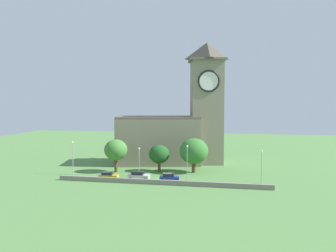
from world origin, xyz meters
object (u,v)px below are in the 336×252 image
(streetlamp_central, at_px, (187,157))
(streetlamp_east_mid, at_px, (262,162))
(church, at_px, (178,125))
(car_white, at_px, (139,176))
(tree_riverside_east, at_px, (116,150))
(car_yellow, at_px, (108,176))
(car_blue, at_px, (169,177))
(streetlamp_west_mid, at_px, (139,158))
(tree_churchyard, at_px, (194,151))
(streetlamp_west_end, at_px, (73,153))
(tree_riverside_west, at_px, (159,154))

(streetlamp_central, relative_size, streetlamp_east_mid, 1.10)
(church, xyz_separation_m, car_white, (-4.79, -22.50, -9.79))
(tree_riverside_east, bearing_deg, car_yellow, -81.83)
(car_blue, bearing_deg, streetlamp_east_mid, 6.19)
(car_white, relative_size, streetlamp_east_mid, 0.67)
(streetlamp_west_mid, bearing_deg, car_yellow, -152.16)
(church, bearing_deg, tree_churchyard, -63.48)
(car_yellow, height_order, car_blue, car_blue)
(streetlamp_central, height_order, tree_riverside_east, tree_riverside_east)
(car_white, xyz_separation_m, streetlamp_west_end, (-16.70, 2.58, 4.18))
(car_blue, distance_m, streetlamp_west_end, 24.08)
(tree_riverside_east, bearing_deg, car_blue, -27.80)
(tree_riverside_east, bearing_deg, streetlamp_central, -17.28)
(church, distance_m, tree_riverside_east, 20.35)
(tree_riverside_west, height_order, tree_churchyard, tree_churchyard)
(tree_riverside_east, bearing_deg, streetlamp_east_mid, -9.51)
(car_white, bearing_deg, tree_riverside_west, 77.41)
(church, distance_m, streetlamp_east_mid, 30.22)
(car_blue, distance_m, streetlamp_east_mid, 19.62)
(church, height_order, tree_churchyard, church)
(streetlamp_central, height_order, tree_churchyard, tree_churchyard)
(car_yellow, xyz_separation_m, car_blue, (13.52, 0.49, 0.10))
(streetlamp_west_end, bearing_deg, tree_churchyard, 16.26)
(streetlamp_west_end, distance_m, tree_riverside_west, 20.48)
(car_blue, bearing_deg, tree_churchyard, 70.16)
(streetlamp_west_end, relative_size, streetlamp_east_mid, 1.12)
(car_yellow, height_order, streetlamp_west_mid, streetlamp_west_mid)
(streetlamp_west_end, relative_size, tree_riverside_east, 0.98)
(streetlamp_west_end, relative_size, tree_churchyard, 0.94)
(church, xyz_separation_m, car_yellow, (-11.48, -23.24, -9.91))
(church, xyz_separation_m, streetlamp_west_end, (-21.50, -19.92, -5.61))
(streetlamp_west_end, bearing_deg, car_yellow, -18.32)
(car_blue, xyz_separation_m, streetlamp_west_mid, (-7.42, 2.73, 3.62))
(streetlamp_central, bearing_deg, tree_riverside_west, 134.05)
(streetlamp_central, bearing_deg, car_blue, -149.70)
(streetlamp_west_end, height_order, streetlamp_west_mid, streetlamp_west_end)
(car_white, bearing_deg, tree_churchyard, 44.59)
(streetlamp_central, xyz_separation_m, tree_riverside_west, (-8.10, 8.38, -0.83))
(car_blue, relative_size, streetlamp_east_mid, 0.62)
(streetlamp_central, relative_size, tree_riverside_east, 0.97)
(car_white, height_order, tree_riverside_east, tree_riverside_east)
(car_white, height_order, tree_churchyard, tree_churchyard)
(church, height_order, streetlamp_central, church)
(streetlamp_east_mid, distance_m, tree_churchyard, 17.59)
(streetlamp_west_end, bearing_deg, church, 42.82)
(car_blue, xyz_separation_m, tree_riverside_west, (-4.55, 10.45, 3.30))
(church, relative_size, tree_riverside_east, 4.17)
(church, distance_m, car_white, 25.01)
(tree_riverside_west, bearing_deg, streetlamp_west_end, -158.11)
(streetlamp_east_mid, xyz_separation_m, tree_churchyard, (-15.25, 8.75, 0.54))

